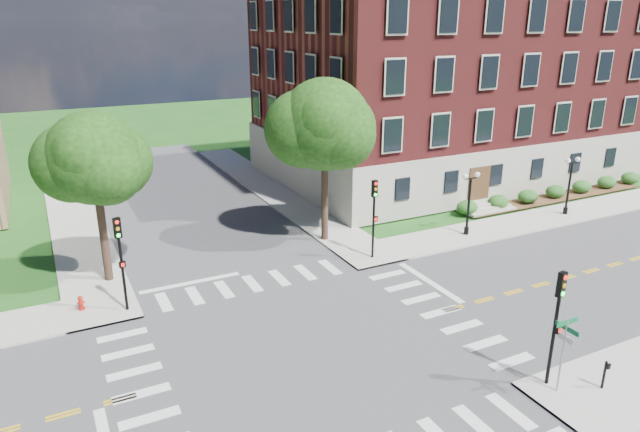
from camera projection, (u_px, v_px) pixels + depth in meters
name	position (u px, v px, depth m)	size (l,w,h in m)	color
ground	(309.00, 348.00, 25.08)	(160.00, 160.00, 0.00)	#1A4E15
road_ew	(309.00, 348.00, 25.08)	(90.00, 12.00, 0.01)	#3D3D3F
road_ns	(309.00, 348.00, 25.08)	(12.00, 90.00, 0.01)	#3D3D3F
sidewalk_ne	(401.00, 203.00, 44.56)	(34.00, 34.00, 0.12)	#9E9B93
crosswalk_east	(441.00, 312.00, 28.14)	(2.20, 10.20, 0.02)	silver
stop_bar_east	(430.00, 282.00, 31.35)	(0.40, 5.50, 0.00)	silver
main_building	(444.00, 82.00, 51.08)	(30.60, 22.40, 16.50)	#A9A295
shrub_row	(554.00, 199.00, 45.65)	(18.00, 2.00, 1.30)	#224517
tree_c	(93.00, 159.00, 29.21)	(4.86, 4.86, 9.27)	#302318
tree_d	(325.00, 125.00, 34.74)	(5.68, 5.68, 10.33)	#302318
traffic_signal_se	(557.00, 314.00, 21.47)	(0.36, 0.41, 4.80)	black
traffic_signal_ne	(374.00, 209.00, 33.31)	(0.33, 0.37, 4.80)	black
traffic_signal_nw	(120.00, 252.00, 27.15)	(0.37, 0.44, 4.80)	black
twin_lamp_west	(469.00, 200.00, 37.18)	(1.36, 0.36, 4.23)	black
twin_lamp_east	(570.00, 182.00, 41.15)	(1.36, 0.36, 4.23)	black
street_sign_pole	(565.00, 341.00, 21.30)	(1.10, 1.10, 3.10)	gray
push_button_post	(605.00, 373.00, 21.95)	(0.14, 0.21, 1.20)	black
fire_hydrant	(81.00, 303.00, 28.04)	(0.35, 0.35, 0.75)	#AB170D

